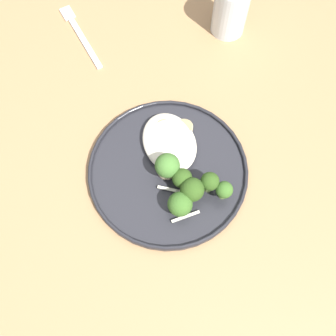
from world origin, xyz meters
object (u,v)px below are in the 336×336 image
object	(u,v)px
seared_scallop_large_seared	(164,128)
broccoli_floret_left_leaning	(224,190)
broccoli_floret_rear_charred	(180,204)
broccoli_floret_center_pile	(167,166)
seared_scallop_tiny_bay	(163,142)
broccoli_floret_right_tilted	(210,182)
broccoli_floret_small_sprig	(182,179)
broccoli_floret_beside_noodles	(191,190)
seared_scallop_on_noodles	(167,170)
water_glass	(230,12)
dinner_plate	(168,170)
seared_scallop_center_golden	(184,128)
dinner_fork	(80,34)

from	to	relation	value
seared_scallop_large_seared	broccoli_floret_left_leaning	world-z (taller)	broccoli_floret_left_leaning
broccoli_floret_rear_charred	broccoli_floret_center_pile	size ratio (longest dim) A/B	0.84
seared_scallop_tiny_bay	broccoli_floret_right_tilted	distance (m)	0.12
broccoli_floret_rear_charred	broccoli_floret_left_leaning	world-z (taller)	broccoli_floret_rear_charred
broccoli_floret_rear_charred	broccoli_floret_small_sprig	xyz separation A→B (m)	(-0.04, 0.02, 0.00)
seared_scallop_large_seared	broccoli_floret_beside_noodles	world-z (taller)	broccoli_floret_beside_noodles
seared_scallop_on_noodles	broccoli_floret_left_leaning	size ratio (longest dim) A/B	0.70
broccoli_floret_beside_noodles	water_glass	bearing A→B (deg)	146.58
seared_scallop_large_seared	broccoli_floret_left_leaning	distance (m)	0.16
broccoli_floret_right_tilted	broccoli_floret_center_pile	xyz separation A→B (m)	(-0.05, -0.06, 0.00)
dinner_plate	broccoli_floret_beside_noodles	xyz separation A→B (m)	(0.06, 0.02, 0.04)
broccoli_floret_left_leaning	broccoli_floret_center_pile	xyz separation A→B (m)	(-0.07, -0.08, 0.01)
seared_scallop_center_golden	water_glass	bearing A→B (deg)	138.64
seared_scallop_on_noodles	broccoli_floret_small_sprig	size ratio (longest dim) A/B	0.63
seared_scallop_tiny_bay	broccoli_floret_rear_charred	bearing A→B (deg)	-7.67
seared_scallop_large_seared	broccoli_floret_right_tilted	world-z (taller)	broccoli_floret_right_tilted
seared_scallop_on_noodles	broccoli_floret_small_sprig	distance (m)	0.04
dinner_plate	water_glass	world-z (taller)	water_glass
seared_scallop_center_golden	seared_scallop_tiny_bay	size ratio (longest dim) A/B	1.48
seared_scallop_tiny_bay	dinner_plate	bearing A→B (deg)	-11.17
seared_scallop_large_seared	broccoli_floret_rear_charred	size ratio (longest dim) A/B	0.62
seared_scallop_center_golden	broccoli_floret_center_pile	xyz separation A→B (m)	(0.07, -0.06, 0.03)
broccoli_floret_rear_charred	broccoli_floret_small_sprig	distance (m)	0.05
broccoli_floret_left_leaning	broccoli_floret_right_tilted	world-z (taller)	broccoli_floret_right_tilted
dinner_plate	broccoli_floret_beside_noodles	world-z (taller)	broccoli_floret_beside_noodles
seared_scallop_center_golden	seared_scallop_on_noodles	distance (m)	0.09
broccoli_floret_beside_noodles	broccoli_floret_center_pile	world-z (taller)	broccoli_floret_center_pile
dinner_plate	dinner_fork	size ratio (longest dim) A/B	1.55
seared_scallop_center_golden	seared_scallop_on_noodles	size ratio (longest dim) A/B	1.01
broccoli_floret_right_tilted	water_glass	bearing A→B (deg)	150.86
seared_scallop_large_seared	broccoli_floret_rear_charred	bearing A→B (deg)	-9.93
water_glass	dinner_fork	size ratio (longest dim) A/B	0.59
broccoli_floret_beside_noodles	dinner_fork	size ratio (longest dim) A/B	0.31
seared_scallop_on_noodles	dinner_fork	bearing A→B (deg)	-170.46
seared_scallop_on_noodles	broccoli_floret_left_leaning	bearing A→B (deg)	45.26
seared_scallop_on_noodles	broccoli_floret_rear_charred	size ratio (longest dim) A/B	0.62
seared_scallop_tiny_bay	seared_scallop_center_golden	bearing A→B (deg)	106.66
broccoli_floret_center_pile	dinner_fork	xyz separation A→B (m)	(-0.37, -0.06, -0.05)
seared_scallop_center_golden	seared_scallop_on_noodles	world-z (taller)	same
broccoli_floret_beside_noodles	broccoli_floret_right_tilted	bearing A→B (deg)	95.19
broccoli_floret_left_leaning	broccoli_floret_beside_noodles	bearing A→B (deg)	-107.45
broccoli_floret_center_pile	water_glass	bearing A→B (deg)	139.07
seared_scallop_center_golden	broccoli_floret_small_sprig	world-z (taller)	broccoli_floret_small_sprig
broccoli_floret_center_pile	broccoli_floret_beside_noodles	bearing A→B (deg)	21.83
broccoli_floret_center_pile	broccoli_floret_right_tilted	bearing A→B (deg)	48.41
seared_scallop_on_noodles	dinner_fork	xyz separation A→B (m)	(-0.37, -0.06, -0.02)
broccoli_floret_left_leaning	water_glass	bearing A→B (deg)	154.73
broccoli_floret_beside_noodles	broccoli_floret_small_sprig	xyz separation A→B (m)	(-0.03, -0.01, -0.00)
broccoli_floret_right_tilted	broccoli_floret_small_sprig	bearing A→B (deg)	-119.19
seared_scallop_on_noodles	broccoli_floret_beside_noodles	distance (m)	0.07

